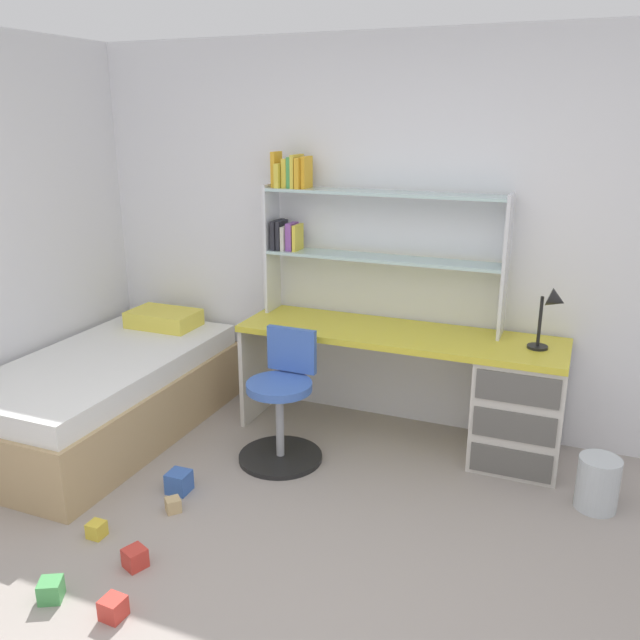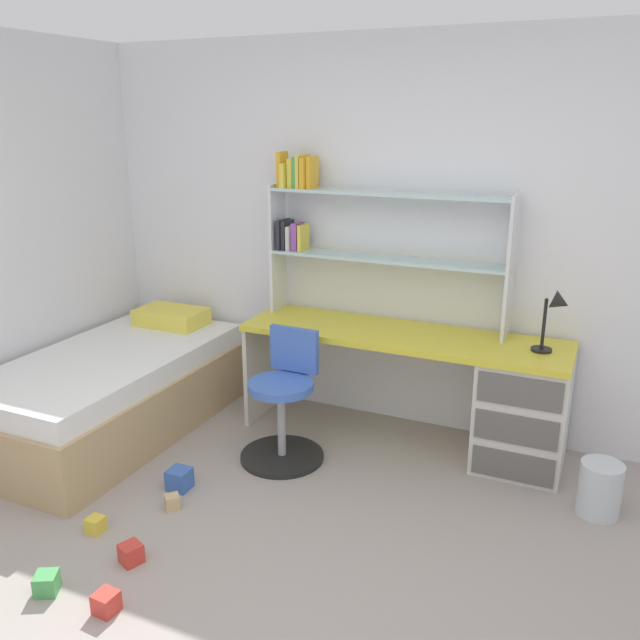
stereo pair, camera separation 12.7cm
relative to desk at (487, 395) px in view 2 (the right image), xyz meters
The scene contains 13 objects.
room_shell 2.06m from the desk, 155.69° to the right, with size 5.68×5.47×2.55m.
desk is the anchor object (origin of this frame).
bookshelf_hutch 1.36m from the desk, 169.90° to the left, with size 1.59×0.22×1.09m.
desk_lamp 0.67m from the desk, ahead, with size 0.20×0.17×0.38m.
swivel_chair 1.25m from the desk, 155.34° to the right, with size 0.52×0.52×0.81m.
bed_platform 2.46m from the desk, 164.75° to the right, with size 1.00×1.89×0.67m.
waste_bin 0.83m from the desk, 29.13° to the right, with size 0.22×0.22×0.30m, color silver.
toy_block_green_0 2.60m from the desk, 126.59° to the right, with size 0.10×0.10×0.10m, color #479E51.
toy_block_natural_1 1.96m from the desk, 138.02° to the right, with size 0.08×0.08×0.08m, color tan.
toy_block_red_2 2.22m from the desk, 127.37° to the right, with size 0.10×0.10×0.10m, color red.
toy_block_yellow_3 2.35m from the desk, 135.61° to the right, with size 0.08×0.08×0.08m, color gold.
toy_block_blue_4 1.90m from the desk, 143.78° to the right, with size 0.12×0.12×0.12m, color #3860B7.
toy_block_red_5 2.41m from the desk, 120.48° to the right, with size 0.09×0.09×0.09m, color red.
Camera 2 is at (1.15, -1.89, 2.05)m, focal length 37.13 mm.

